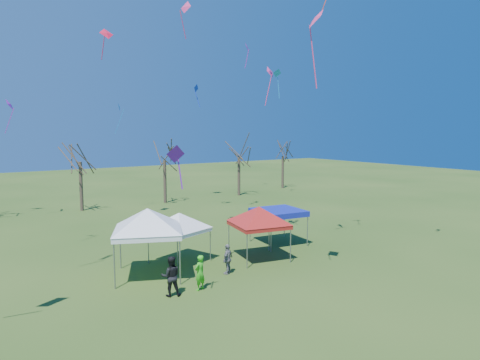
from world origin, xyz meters
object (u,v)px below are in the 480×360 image
at_px(tree_4, 239,143).
at_px(tent_red, 259,210).
at_px(tent_blue, 278,212).
at_px(person_green, 200,272).
at_px(tree_2, 79,144).
at_px(tent_white_mid, 179,216).
at_px(tent_white_west, 147,213).
at_px(person_grey, 228,259).
at_px(tree_5, 283,145).
at_px(tree_3, 164,145).
at_px(person_dark, 171,276).

xyz_separation_m(tree_4, tent_red, (-13.06, -21.39, -3.13)).
height_order(tent_blue, person_green, tent_blue).
bearing_deg(tree_4, tree_2, 178.78).
distance_m(tree_4, tent_white_mid, 26.06).
relative_size(tent_white_mid, tent_red, 0.88).
bearing_deg(tree_2, tent_blue, -68.58).
distance_m(tree_4, tent_white_west, 28.54).
height_order(tent_white_mid, person_grey, tent_white_mid).
relative_size(tent_red, tent_blue, 1.22).
distance_m(tree_5, tent_red, 31.89).
bearing_deg(tent_blue, tree_4, 62.81).
bearing_deg(tent_white_west, person_grey, -29.14).
bearing_deg(tree_2, person_green, -91.43).
bearing_deg(tree_3, person_green, -110.71).
distance_m(tent_white_west, person_green, 4.24).
bearing_deg(person_dark, tent_white_west, -70.04).
bearing_deg(tent_red, tree_2, 102.09).
relative_size(tree_3, tent_white_mid, 2.22).
distance_m(tree_2, person_grey, 23.67).
xyz_separation_m(person_grey, person_green, (-2.33, -1.18, 0.05)).
xyz_separation_m(tree_2, tent_white_mid, (0.54, -19.68, -3.60)).
relative_size(tree_3, tree_4, 1.00).
bearing_deg(tree_5, tent_white_west, -140.99).
relative_size(tree_3, tent_red, 1.96).
bearing_deg(tree_5, tree_2, -176.30).
xyz_separation_m(tent_white_mid, person_dark, (-2.59, -4.37, -1.76)).
distance_m(tree_2, tree_5, 26.15).
distance_m(tree_3, tent_blue, 19.85).
xyz_separation_m(tree_2, tree_3, (8.40, -0.33, -0.21)).
bearing_deg(tree_5, person_grey, -134.66).
relative_size(tree_3, person_green, 4.67).
xyz_separation_m(tree_3, tent_white_west, (-10.27, -20.62, -2.74)).
height_order(tree_5, person_green, tree_5).
relative_size(tent_white_west, tent_blue, 1.32).
height_order(person_dark, person_green, person_dark).
height_order(person_grey, person_green, person_green).
xyz_separation_m(tree_2, person_dark, (-2.05, -24.06, -5.36)).
xyz_separation_m(tent_white_west, tent_blue, (9.62, 1.18, -1.20)).
relative_size(tent_red, person_green, 2.38).
xyz_separation_m(tent_red, person_dark, (-6.72, -2.29, -2.00)).
bearing_deg(tent_white_west, tree_4, 46.41).
bearing_deg(person_green, person_grey, -173.95).
xyz_separation_m(tent_white_mid, tent_red, (4.12, -2.08, 0.24)).
distance_m(tent_white_mid, person_green, 4.96).
distance_m(tree_3, tent_red, 21.98).
relative_size(tree_4, tent_white_west, 1.80).
relative_size(tree_2, tent_blue, 2.46).
bearing_deg(tent_white_west, tent_white_mid, 27.86).
bearing_deg(person_dark, person_green, -160.11).
height_order(tree_4, tent_white_mid, tree_4).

